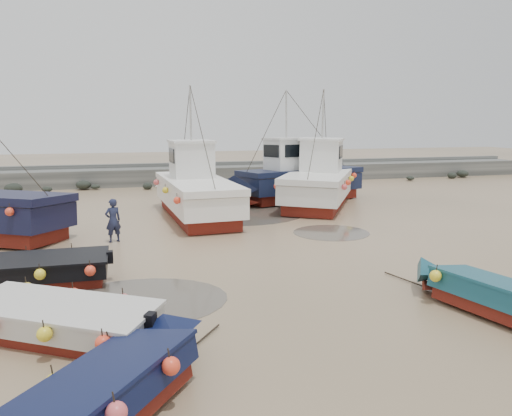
% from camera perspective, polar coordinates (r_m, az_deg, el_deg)
% --- Properties ---
extents(ground, '(120.00, 120.00, 0.00)m').
position_cam_1_polar(ground, '(15.46, -4.94, -7.39)').
color(ground, tan).
rests_on(ground, ground).
extents(seawall, '(60.00, 4.92, 1.50)m').
position_cam_1_polar(seawall, '(36.83, -11.01, 3.62)').
color(seawall, slate).
rests_on(seawall, ground).
extents(puddle_a, '(4.84, 4.84, 0.01)m').
position_cam_1_polar(puddle_a, '(13.40, -13.73, -10.40)').
color(puddle_a, '#514A40').
rests_on(puddle_a, ground).
extents(puddle_b, '(3.18, 3.18, 0.01)m').
position_cam_1_polar(puddle_b, '(20.99, 8.59, -2.79)').
color(puddle_b, '#514A40').
rests_on(puddle_b, ground).
extents(puddle_d, '(6.62, 6.62, 0.01)m').
position_cam_1_polar(puddle_d, '(25.09, -1.98, -0.58)').
color(puddle_d, '#514A40').
rests_on(puddle_d, ground).
extents(dinghy_0, '(5.85, 4.11, 1.43)m').
position_cam_1_polar(dinghy_0, '(11.70, -22.71, -11.18)').
color(dinghy_0, maroon).
rests_on(dinghy_0, ground).
extents(dinghy_1, '(4.09, 5.05, 1.43)m').
position_cam_1_polar(dinghy_1, '(8.64, -15.41, -18.42)').
color(dinghy_1, maroon).
rests_on(dinghy_1, ground).
extents(dinghy_2, '(2.41, 5.40, 1.43)m').
position_cam_1_polar(dinghy_2, '(13.52, 24.74, -8.39)').
color(dinghy_2, maroon).
rests_on(dinghy_2, ground).
extents(dinghy_4, '(6.43, 2.13, 1.43)m').
position_cam_1_polar(dinghy_4, '(15.43, -25.44, -6.29)').
color(dinghy_4, maroon).
rests_on(dinghy_4, ground).
extents(cabin_boat_1, '(3.53, 11.30, 6.22)m').
position_cam_1_polar(cabin_boat_1, '(24.37, -7.11, 2.13)').
color(cabin_boat_1, maroon).
rests_on(cabin_boat_1, ground).
extents(cabin_boat_2, '(10.33, 4.71, 6.22)m').
position_cam_1_polar(cabin_boat_2, '(28.53, 4.13, 3.38)').
color(cabin_boat_2, maroon).
rests_on(cabin_boat_2, ground).
extents(cabin_boat_3, '(6.85, 9.58, 6.22)m').
position_cam_1_polar(cabin_boat_3, '(27.41, 7.25, 3.06)').
color(cabin_boat_3, maroon).
rests_on(cabin_boat_3, ground).
extents(person, '(0.72, 0.60, 1.69)m').
position_cam_1_polar(person, '(19.95, -15.91, -3.75)').
color(person, '#1E233E').
rests_on(person, ground).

